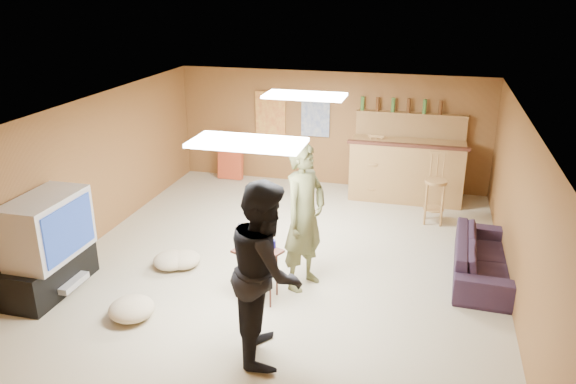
% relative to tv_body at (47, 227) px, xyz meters
% --- Properties ---
extents(ground, '(7.00, 7.00, 0.00)m').
position_rel_tv_body_xyz_m(ground, '(2.65, 1.50, -0.90)').
color(ground, tan).
rests_on(ground, ground).
extents(ceiling, '(6.00, 7.00, 0.02)m').
position_rel_tv_body_xyz_m(ceiling, '(2.65, 1.50, 1.30)').
color(ceiling, silver).
rests_on(ceiling, ground).
extents(wall_back, '(6.00, 0.02, 2.20)m').
position_rel_tv_body_xyz_m(wall_back, '(2.65, 5.00, 0.20)').
color(wall_back, brown).
rests_on(wall_back, ground).
extents(wall_front, '(6.00, 0.02, 2.20)m').
position_rel_tv_body_xyz_m(wall_front, '(2.65, -2.00, 0.20)').
color(wall_front, brown).
rests_on(wall_front, ground).
extents(wall_left, '(0.02, 7.00, 2.20)m').
position_rel_tv_body_xyz_m(wall_left, '(-0.35, 1.50, 0.20)').
color(wall_left, brown).
rests_on(wall_left, ground).
extents(wall_right, '(0.02, 7.00, 2.20)m').
position_rel_tv_body_xyz_m(wall_right, '(5.65, 1.50, 0.20)').
color(wall_right, brown).
rests_on(wall_right, ground).
extents(tv_stand, '(0.55, 1.30, 0.50)m').
position_rel_tv_body_xyz_m(tv_stand, '(-0.07, 0.00, -0.65)').
color(tv_stand, black).
rests_on(tv_stand, ground).
extents(dvd_box, '(0.35, 0.50, 0.08)m').
position_rel_tv_body_xyz_m(dvd_box, '(0.15, 0.00, -0.75)').
color(dvd_box, '#B2B2B7').
rests_on(dvd_box, tv_stand).
extents(tv_body, '(0.60, 1.10, 0.80)m').
position_rel_tv_body_xyz_m(tv_body, '(0.00, 0.00, 0.00)').
color(tv_body, '#B2B2B7').
rests_on(tv_body, tv_stand).
extents(tv_screen, '(0.02, 0.95, 0.65)m').
position_rel_tv_body_xyz_m(tv_screen, '(0.31, 0.00, 0.00)').
color(tv_screen, navy).
rests_on(tv_screen, tv_body).
extents(bar_counter, '(2.00, 0.60, 1.10)m').
position_rel_tv_body_xyz_m(bar_counter, '(4.15, 4.45, -0.35)').
color(bar_counter, olive).
rests_on(bar_counter, ground).
extents(bar_lip, '(2.10, 0.12, 0.05)m').
position_rel_tv_body_xyz_m(bar_lip, '(4.15, 4.20, 0.20)').
color(bar_lip, '#3F1C14').
rests_on(bar_lip, bar_counter).
extents(bar_shelf, '(2.00, 0.18, 0.05)m').
position_rel_tv_body_xyz_m(bar_shelf, '(4.15, 4.90, 0.60)').
color(bar_shelf, olive).
rests_on(bar_shelf, bar_backing).
extents(bar_backing, '(2.00, 0.14, 0.60)m').
position_rel_tv_body_xyz_m(bar_backing, '(4.15, 4.92, 0.30)').
color(bar_backing, olive).
rests_on(bar_backing, bar_counter).
extents(poster_left, '(0.60, 0.03, 0.85)m').
position_rel_tv_body_xyz_m(poster_left, '(1.45, 4.96, 0.45)').
color(poster_left, '#BF3F26').
rests_on(poster_left, wall_back).
extents(poster_right, '(0.55, 0.03, 0.80)m').
position_rel_tv_body_xyz_m(poster_right, '(2.35, 4.96, 0.45)').
color(poster_right, '#334C99').
rests_on(poster_right, wall_back).
extents(folding_chair_stack, '(0.50, 0.26, 0.91)m').
position_rel_tv_body_xyz_m(folding_chair_stack, '(0.65, 4.80, -0.45)').
color(folding_chair_stack, '#BE4323').
rests_on(folding_chair_stack, ground).
extents(ceiling_panel_front, '(1.20, 0.60, 0.04)m').
position_rel_tv_body_xyz_m(ceiling_panel_front, '(2.65, 0.00, 1.27)').
color(ceiling_panel_front, white).
rests_on(ceiling_panel_front, ceiling).
extents(ceiling_panel_back, '(1.20, 0.60, 0.04)m').
position_rel_tv_body_xyz_m(ceiling_panel_back, '(2.65, 2.70, 1.27)').
color(ceiling_panel_back, white).
rests_on(ceiling_panel_back, ceiling).
extents(person_olive, '(0.71, 0.83, 1.94)m').
position_rel_tv_body_xyz_m(person_olive, '(3.05, 0.96, 0.07)').
color(person_olive, brown).
rests_on(person_olive, ground).
extents(person_black, '(0.97, 1.11, 1.95)m').
position_rel_tv_body_xyz_m(person_black, '(2.99, -0.52, 0.08)').
color(person_black, black).
rests_on(person_black, ground).
extents(sofa, '(0.81, 1.89, 0.54)m').
position_rel_tv_body_xyz_m(sofa, '(5.34, 1.79, -0.63)').
color(sofa, black).
rests_on(sofa, ground).
extents(tray_table, '(0.65, 0.59, 0.68)m').
position_rel_tv_body_xyz_m(tray_table, '(2.59, 0.46, -0.56)').
color(tray_table, '#3F1C14').
rests_on(tray_table, ground).
extents(cup_red_near, '(0.10, 0.10, 0.12)m').
position_rel_tv_body_xyz_m(cup_red_near, '(2.44, 0.52, -0.16)').
color(cup_red_near, '#A20A2C').
rests_on(cup_red_near, tray_table).
extents(cup_red_far, '(0.09, 0.09, 0.11)m').
position_rel_tv_body_xyz_m(cup_red_far, '(2.69, 0.38, -0.17)').
color(cup_red_far, '#A20A2C').
rests_on(cup_red_far, tray_table).
extents(cup_blue, '(0.09, 0.09, 0.10)m').
position_rel_tv_body_xyz_m(cup_blue, '(2.75, 0.58, -0.17)').
color(cup_blue, navy).
rests_on(cup_blue, tray_table).
extents(bar_stool_left, '(0.38, 0.38, 1.21)m').
position_rel_tv_body_xyz_m(bar_stool_left, '(3.57, 4.30, -0.30)').
color(bar_stool_left, olive).
rests_on(bar_stool_left, ground).
extents(bar_stool_right, '(0.41, 0.41, 1.06)m').
position_rel_tv_body_xyz_m(bar_stool_right, '(4.67, 3.49, -0.37)').
color(bar_stool_right, olive).
rests_on(bar_stool_right, ground).
extents(cushion_near_tv, '(0.65, 0.65, 0.23)m').
position_rel_tv_body_xyz_m(cushion_near_tv, '(1.16, 0.95, -0.79)').
color(cushion_near_tv, tan).
rests_on(cushion_near_tv, ground).
extents(cushion_mid, '(0.64, 0.64, 0.22)m').
position_rel_tv_body_xyz_m(cushion_mid, '(1.31, 1.02, -0.79)').
color(cushion_mid, tan).
rests_on(cushion_mid, ground).
extents(cushion_far, '(0.71, 0.71, 0.24)m').
position_rel_tv_body_xyz_m(cushion_far, '(1.26, -0.32, -0.78)').
color(cushion_far, tan).
rests_on(cushion_far, ground).
extents(bottle_row, '(1.48, 0.08, 0.26)m').
position_rel_tv_body_xyz_m(bottle_row, '(3.95, 4.88, 0.75)').
color(bottle_row, '#3F7233').
rests_on(bottle_row, bar_shelf).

